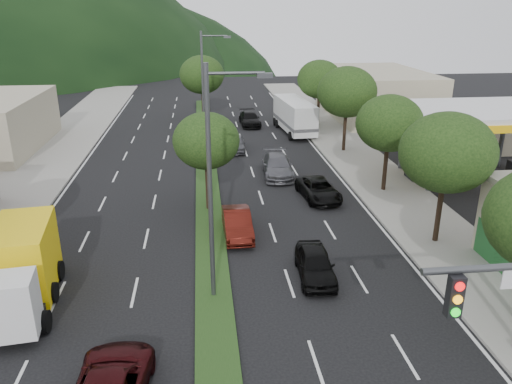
{
  "coord_description": "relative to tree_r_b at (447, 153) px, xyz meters",
  "views": [
    {
      "loc": [
        -0.23,
        -10.97,
        11.96
      ],
      "look_at": [
        2.52,
        13.82,
        2.63
      ],
      "focal_mm": 35.0,
      "sensor_mm": 36.0,
      "label": 1
    }
  ],
  "objects": [
    {
      "name": "tree_med_near",
      "position": [
        -12.0,
        6.0,
        -0.61
      ],
      "size": [
        4.0,
        4.0,
        6.02
      ],
      "color": "black",
      "rests_on": "median"
    },
    {
      "name": "motorhome",
      "position": [
        -3.0,
        25.51,
        -3.32
      ],
      "size": [
        3.27,
        8.57,
        3.22
      ],
      "rotation": [
        0.0,
        0.0,
        0.09
      ],
      "color": "white",
      "rests_on": "ground"
    },
    {
      "name": "streetlight_near",
      "position": [
        -11.79,
        -4.0,
        0.55
      ],
      "size": [
        2.6,
        0.25,
        10.0
      ],
      "color": "#47494C",
      "rests_on": "ground"
    },
    {
      "name": "car_queue_f",
      "position": [
        -7.13,
        29.05,
        -4.33
      ],
      "size": [
        2.15,
        4.94,
        1.41
      ],
      "primitive_type": "imported",
      "rotation": [
        0.0,
        0.0,
        0.04
      ],
      "color": "black",
      "rests_on": "ground"
    },
    {
      "name": "gas_canopy",
      "position": [
        7.0,
        10.0,
        -0.39
      ],
      "size": [
        12.2,
        8.2,
        5.25
      ],
      "color": "silver",
      "rests_on": "ground"
    },
    {
      "name": "car_queue_d",
      "position": [
        -4.75,
        7.14,
        -4.4
      ],
      "size": [
        2.57,
        4.78,
        1.28
      ],
      "primitive_type": "imported",
      "rotation": [
        0.0,
        0.0,
        0.1
      ],
      "color": "black",
      "rests_on": "ground"
    },
    {
      "name": "tree_med_far",
      "position": [
        -12.0,
        32.0,
        -0.03
      ],
      "size": [
        4.8,
        4.8,
        6.94
      ],
      "color": "black",
      "rests_on": "median"
    },
    {
      "name": "sidewalk_right",
      "position": [
        0.5,
        13.0,
        -4.96
      ],
      "size": [
        5.0,
        90.0,
        0.15
      ],
      "primitive_type": "cube",
      "color": "gray",
      "rests_on": "ground"
    },
    {
      "name": "median",
      "position": [
        -12.0,
        16.0,
        -4.98
      ],
      "size": [
        1.6,
        56.0,
        0.12
      ],
      "primitive_type": "cube",
      "color": "#1E3914",
      "rests_on": "ground"
    },
    {
      "name": "tree_r_b",
      "position": [
        0.0,
        0.0,
        0.0
      ],
      "size": [
        4.8,
        4.8,
        6.94
      ],
      "color": "black",
      "rests_on": "sidewalk_right"
    },
    {
      "name": "bldg_right_far",
      "position": [
        7.5,
        32.0,
        -2.44
      ],
      "size": [
        10.0,
        16.0,
        5.2
      ],
      "primitive_type": "cube",
      "color": "#B8B292",
      "rests_on": "ground"
    },
    {
      "name": "car_queue_b",
      "position": [
        -6.72,
        12.14,
        -4.29
      ],
      "size": [
        2.39,
        5.29,
        1.5
      ],
      "primitive_type": "imported",
      "rotation": [
        0.0,
        0.0,
        -0.06
      ],
      "color": "#57565C",
      "rests_on": "ground"
    },
    {
      "name": "tree_r_e",
      "position": [
        0.0,
        28.0,
        -0.14
      ],
      "size": [
        4.6,
        4.6,
        6.71
      ],
      "color": "black",
      "rests_on": "sidewalk_right"
    },
    {
      "name": "box_truck",
      "position": [
        -20.01,
        -3.49,
        -3.51
      ],
      "size": [
        3.17,
        6.78,
        3.23
      ],
      "rotation": [
        0.0,
        0.0,
        3.26
      ],
      "color": "silver",
      "rests_on": "ground"
    },
    {
      "name": "car_queue_e",
      "position": [
        -9.34,
        19.31,
        -4.36
      ],
      "size": [
        1.74,
        4.03,
        1.36
      ],
      "primitive_type": "imported",
      "rotation": [
        0.0,
        0.0,
        -0.03
      ],
      "color": "#4F4F54",
      "rests_on": "ground"
    },
    {
      "name": "streetlight_mid",
      "position": [
        -11.79,
        21.0,
        0.55
      ],
      "size": [
        2.6,
        0.25,
        10.0
      ],
      "color": "#47494C",
      "rests_on": "ground"
    },
    {
      "name": "car_queue_c",
      "position": [
        -10.49,
        2.14,
        -4.34
      ],
      "size": [
        1.58,
        4.29,
        1.4
      ],
      "primitive_type": "imported",
      "rotation": [
        0.0,
        0.0,
        0.02
      ],
      "color": "#49120C",
      "rests_on": "ground"
    },
    {
      "name": "car_queue_a",
      "position": [
        -7.23,
        -2.86,
        -4.35
      ],
      "size": [
        1.87,
        4.14,
        1.38
      ],
      "primitive_type": "imported",
      "rotation": [
        0.0,
        0.0,
        -0.06
      ],
      "color": "black",
      "rests_on": "ground"
    },
    {
      "name": "sidewalk_left",
      "position": [
        -25.0,
        13.0,
        -4.96
      ],
      "size": [
        6.0,
        90.0,
        0.15
      ],
      "primitive_type": "cube",
      "color": "gray",
      "rests_on": "ground"
    },
    {
      "name": "tree_r_c",
      "position": [
        0.0,
        8.0,
        -0.29
      ],
      "size": [
        4.4,
        4.4,
        6.48
      ],
      "color": "black",
      "rests_on": "sidewalk_right"
    },
    {
      "name": "tree_r_d",
      "position": [
        0.0,
        18.0,
        0.14
      ],
      "size": [
        5.0,
        5.0,
        7.17
      ],
      "color": "black",
      "rests_on": "sidewalk_right"
    }
  ]
}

